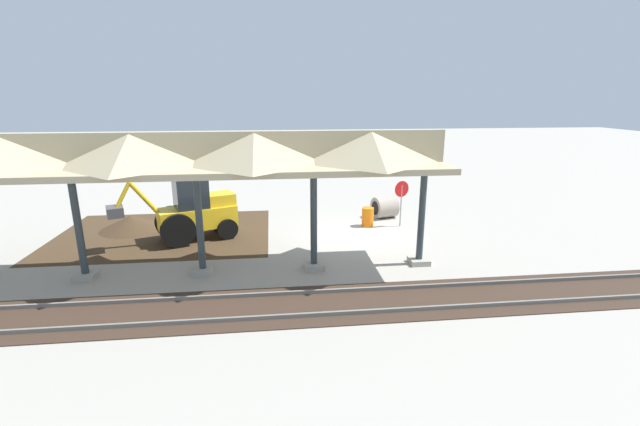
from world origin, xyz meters
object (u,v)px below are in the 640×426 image
Objects in this scene: concrete_pipe at (385,207)px; traffic_barrel at (368,217)px; stop_sign at (401,194)px; backhoe at (194,211)px.

traffic_barrel is at bearing 49.37° from concrete_pipe.
concrete_pipe is (0.35, -1.57, -1.03)m from stop_sign.
traffic_barrel is at bearing -172.51° from backhoe.
backhoe is 3.82× the size of concrete_pipe.
concrete_pipe is 1.48× the size of traffic_barrel.
stop_sign is 1.91m from concrete_pipe.
stop_sign is 0.43× the size of backhoe.
traffic_barrel is (-7.84, -1.03, -0.82)m from backhoe.
concrete_pipe is 1.82m from traffic_barrel.
stop_sign reaches higher than concrete_pipe.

